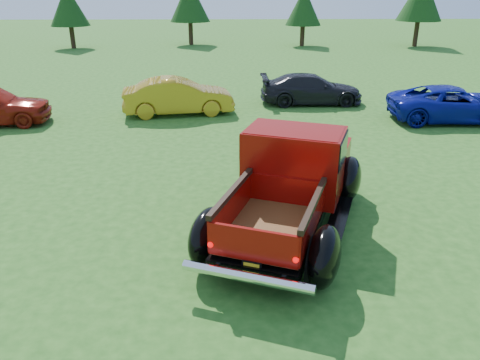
{
  "coord_description": "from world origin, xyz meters",
  "views": [
    {
      "loc": [
        0.05,
        -8.9,
        4.71
      ],
      "look_at": [
        0.27,
        0.2,
        0.86
      ],
      "focal_mm": 35.0,
      "sensor_mm": 36.0,
      "label": 1
    }
  ],
  "objects_px": {
    "show_car_blue": "(453,104)",
    "pickup_truck": "(293,178)",
    "tree_west": "(68,6)",
    "show_car_grey": "(311,89)",
    "tree_mid_left": "(190,1)",
    "tree_mid_right": "(304,7)",
    "show_car_yellow": "(178,96)"
  },
  "relations": [
    {
      "from": "show_car_blue",
      "to": "pickup_truck",
      "type": "bearing_deg",
      "value": 139.9
    },
    {
      "from": "tree_west",
      "to": "show_car_grey",
      "type": "height_order",
      "value": "tree_west"
    },
    {
      "from": "show_car_grey",
      "to": "show_car_blue",
      "type": "height_order",
      "value": "show_car_blue"
    },
    {
      "from": "tree_west",
      "to": "tree_mid_left",
      "type": "height_order",
      "value": "tree_mid_left"
    },
    {
      "from": "tree_mid_left",
      "to": "pickup_truck",
      "type": "distance_m",
      "value": 31.37
    },
    {
      "from": "tree_mid_right",
      "to": "show_car_yellow",
      "type": "relative_size",
      "value": 1.05
    },
    {
      "from": "tree_west",
      "to": "pickup_truck",
      "type": "bearing_deg",
      "value": -65.23
    },
    {
      "from": "pickup_truck",
      "to": "show_car_blue",
      "type": "bearing_deg",
      "value": 68.22
    },
    {
      "from": "show_car_yellow",
      "to": "show_car_blue",
      "type": "bearing_deg",
      "value": -105.77
    },
    {
      "from": "tree_mid_right",
      "to": "pickup_truck",
      "type": "xyz_separation_m",
      "value": [
        -4.63,
        -29.97,
        -2.01
      ]
    },
    {
      "from": "show_car_blue",
      "to": "tree_mid_right",
      "type": "bearing_deg",
      "value": 7.55
    },
    {
      "from": "tree_west",
      "to": "show_car_blue",
      "type": "height_order",
      "value": "tree_west"
    },
    {
      "from": "tree_mid_left",
      "to": "show_car_blue",
      "type": "relative_size",
      "value": 1.09
    },
    {
      "from": "show_car_grey",
      "to": "show_car_blue",
      "type": "xyz_separation_m",
      "value": [
        4.74,
        -2.81,
        0.02
      ]
    },
    {
      "from": "show_car_grey",
      "to": "show_car_yellow",
      "type": "bearing_deg",
      "value": 105.7
    },
    {
      "from": "tree_mid_left",
      "to": "show_car_grey",
      "type": "relative_size",
      "value": 1.18
    },
    {
      "from": "tree_west",
      "to": "pickup_truck",
      "type": "xyz_separation_m",
      "value": [
        13.37,
        -28.97,
        -2.15
      ]
    },
    {
      "from": "show_car_blue",
      "to": "show_car_yellow",
      "type": "bearing_deg",
      "value": 84.91
    },
    {
      "from": "tree_west",
      "to": "tree_mid_right",
      "type": "height_order",
      "value": "tree_west"
    },
    {
      "from": "tree_mid_right",
      "to": "pickup_truck",
      "type": "height_order",
      "value": "tree_mid_right"
    },
    {
      "from": "pickup_truck",
      "to": "show_car_yellow",
      "type": "bearing_deg",
      "value": 130.31
    },
    {
      "from": "tree_west",
      "to": "tree_mid_right",
      "type": "relative_size",
      "value": 1.05
    },
    {
      "from": "tree_west",
      "to": "show_car_blue",
      "type": "distance_m",
      "value": 29.51
    },
    {
      "from": "show_car_blue",
      "to": "tree_mid_left",
      "type": "bearing_deg",
      "value": 27.55
    },
    {
      "from": "tree_mid_right",
      "to": "pickup_truck",
      "type": "relative_size",
      "value": 0.76
    },
    {
      "from": "tree_mid_left",
      "to": "show_car_grey",
      "type": "xyz_separation_m",
      "value": [
        6.5,
        -20.52,
        -2.77
      ]
    },
    {
      "from": "tree_west",
      "to": "tree_mid_left",
      "type": "relative_size",
      "value": 0.92
    },
    {
      "from": "tree_mid_left",
      "to": "show_car_yellow",
      "type": "xyz_separation_m",
      "value": [
        1.12,
        -22.1,
        -2.69
      ]
    },
    {
      "from": "show_car_yellow",
      "to": "show_car_grey",
      "type": "relative_size",
      "value": 0.99
    },
    {
      "from": "show_car_yellow",
      "to": "pickup_truck",
      "type": "bearing_deg",
      "value": -168.7
    },
    {
      "from": "tree_mid_left",
      "to": "show_car_yellow",
      "type": "distance_m",
      "value": 22.29
    },
    {
      "from": "tree_west",
      "to": "show_car_yellow",
      "type": "height_order",
      "value": "tree_west"
    }
  ]
}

